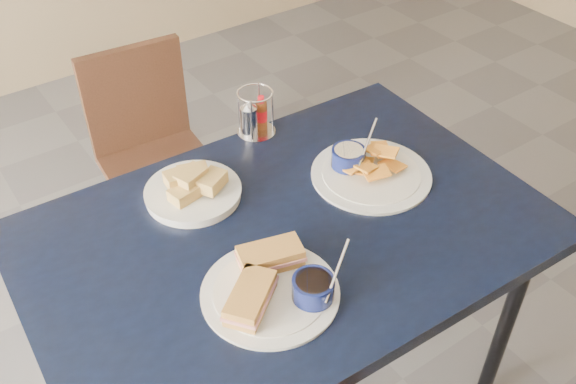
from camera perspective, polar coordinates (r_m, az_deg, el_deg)
dining_table at (r=1.57m, az=-0.06°, el=-4.96°), size 1.25×0.86×0.75m
chair_far at (r=2.37m, az=-12.35°, el=4.40°), size 0.40×0.38×0.78m
sandwich_plate at (r=1.37m, az=-1.27°, el=-8.21°), size 0.31×0.30×0.12m
plantain_plate at (r=1.69m, az=6.86°, el=2.12°), size 0.31×0.31×0.12m
bread_basket at (r=1.61m, az=-8.45°, el=0.28°), size 0.24×0.24×0.08m
condiment_caddy at (r=1.81m, az=-3.03°, el=6.73°), size 0.11×0.11×0.14m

